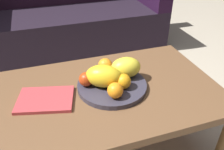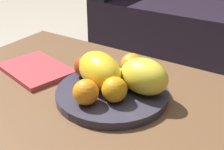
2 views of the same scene
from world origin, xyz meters
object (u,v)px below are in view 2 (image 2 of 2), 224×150
apple_left (85,67)px  magazine (36,69)px  melon_large_front (101,71)px  melon_smaller_beside (144,76)px  coffee_table (99,106)px  banana_bunch (123,79)px  orange_front (86,92)px  orange_left (114,90)px  orange_right (132,65)px  fruit_bowl (112,93)px

apple_left → magazine: apple_left is taller
melon_large_front → magazine: bearing=179.8°
melon_large_front → melon_smaller_beside: melon_large_front is taller
coffee_table → banana_bunch: 0.12m
orange_front → banana_bunch: orange_front is taller
melon_large_front → melon_smaller_beside: (0.13, 0.04, -0.00)m
coffee_table → orange_left: 0.14m
orange_front → orange_right: 0.22m
melon_smaller_beside → apple_left: (-0.21, -0.01, -0.02)m
apple_left → orange_right: bearing=36.5°
orange_front → orange_right: bearing=84.8°
coffee_table → magazine: bearing=178.0°
coffee_table → melon_smaller_beside: 0.18m
coffee_table → orange_front: orange_front is taller
fruit_bowl → orange_left: (0.04, -0.05, 0.05)m
orange_left → banana_bunch: 0.08m
banana_bunch → magazine: banana_bunch is taller
fruit_bowl → banana_bunch: 0.05m
fruit_bowl → orange_front: size_ratio=4.69×
melon_smaller_beside → orange_left: melon_smaller_beside is taller
coffee_table → orange_right: (0.04, 0.13, 0.10)m
fruit_bowl → melon_large_front: bearing=-176.9°
orange_right → magazine: orange_right is taller
orange_right → banana_bunch: 0.09m
fruit_bowl → melon_smaller_beside: (0.09, 0.04, 0.07)m
coffee_table → fruit_bowl: (0.04, 0.01, 0.05)m
melon_large_front → magazine: 0.29m
orange_front → apple_left: 0.17m
apple_left → fruit_bowl: bearing=-12.0°
magazine → coffee_table: bearing=12.3°
coffee_table → melon_smaller_beside: size_ratio=7.53×
coffee_table → apple_left: (-0.08, 0.04, 0.10)m
coffee_table → melon_smaller_beside: bearing=21.0°
orange_right → magazine: bearing=-159.9°
apple_left → banana_bunch: size_ratio=0.43×
melon_smaller_beside → coffee_table: bearing=-159.0°
fruit_bowl → melon_smaller_beside: 0.11m
orange_front → fruit_bowl: bearing=79.6°
fruit_bowl → banana_bunch: banana_bunch is taller
orange_left → magazine: bearing=172.5°
orange_left → banana_bunch: bearing=105.5°
banana_bunch → magazine: (-0.34, -0.03, -0.04)m
orange_right → apple_left: bearing=-143.5°
melon_large_front → orange_left: (0.08, -0.05, -0.02)m
melon_large_front → apple_left: size_ratio=2.46×
apple_left → magazine: (-0.20, -0.03, -0.05)m
melon_smaller_beside → orange_right: (-0.08, 0.08, -0.02)m
melon_smaller_beside → orange_right: 0.12m
orange_left → magazine: size_ratio=0.29×
coffee_table → apple_left: size_ratio=16.32×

